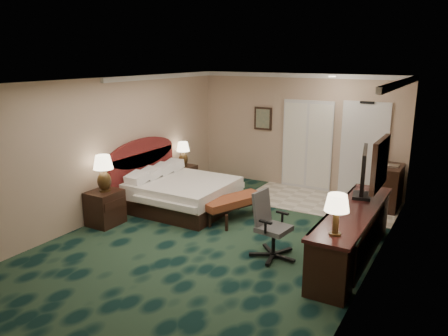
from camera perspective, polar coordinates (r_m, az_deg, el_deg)
The scene contains 24 objects.
floor at distance 7.61m, azimuth -0.95°, elevation -9.51°, with size 5.00×7.50×0.00m, color black.
ceiling at distance 6.96m, azimuth -1.04°, elevation 11.23°, with size 5.00×7.50×0.00m, color silver.
wall_back at distance 10.49m, azimuth 9.65°, elevation 4.72°, with size 5.00×0.00×2.70m, color tan.
wall_front at distance 4.56m, azimuth -26.44°, elevation -9.66°, with size 5.00×0.00×2.70m, color tan.
wall_left at distance 8.69m, azimuth -15.28°, elevation 2.40°, with size 0.00×7.50×2.70m, color tan.
wall_right at distance 6.30m, azimuth 18.91°, elevation -2.41°, with size 0.00×7.50×2.70m, color tan.
crown_molding at distance 6.97m, azimuth -1.04°, elevation 10.82°, with size 5.00×7.50×0.10m, color silver, non-canonical shape.
tile_patch at distance 9.76m, azimuth 12.51°, elevation -4.32°, with size 3.20×1.70×0.01m, color #B0A795.
headboard at distance 9.51m, azimuth -10.52°, elevation -0.34°, with size 0.12×2.00×1.40m, color #541017, non-canonical shape.
entry_door at distance 10.10m, azimuth 17.77°, elevation 2.11°, with size 1.02×0.06×2.18m, color silver.
closet_doors at distance 10.43m, azimuth 10.79°, elevation 2.93°, with size 1.20×0.06×2.10m, color white.
wall_art at distance 10.76m, azimuth 5.12°, elevation 6.46°, with size 0.45×0.06×0.55m, color #4B6057.
wall_mirror at distance 6.83m, azimuth 19.74°, elevation 0.54°, with size 0.05×0.95×0.75m, color white.
bed at distance 9.08m, azimuth -5.32°, elevation -3.47°, with size 1.91×1.77×0.60m, color white.
nightstand_near at distance 8.51m, azimuth -15.28°, elevation -5.03°, with size 0.52×0.60×0.65m, color black.
nightstand_far at distance 10.50m, azimuth -5.11°, elevation -1.16°, with size 0.43×0.50×0.54m, color black.
lamp_near at distance 8.33m, azimuth -15.43°, elevation -0.67°, with size 0.36×0.36×0.68m, color black, non-canonical shape.
lamp_far at distance 10.37m, azimuth -5.36°, elevation 1.83°, with size 0.31×0.31×0.58m, color black, non-canonical shape.
bed_bench at distance 8.49m, azimuth 1.17°, elevation -5.28°, with size 0.46×1.32×0.45m, color brown.
desk at distance 7.07m, azimuth 16.37°, elevation -8.41°, with size 0.62×2.87×0.83m, color black.
tv at distance 7.45m, azimuth 17.74°, elevation -0.69°, with size 0.09×1.04×0.81m, color black.
desk_lamp at distance 5.83m, azimuth 14.45°, elevation -5.89°, with size 0.32×0.32×0.56m, color black, non-canonical shape.
desk_chair at distance 6.88m, azimuth 6.54°, elevation -7.53°, with size 0.61×0.57×1.05m, color #4C4C4C, non-canonical shape.
minibar at distance 9.63m, azimuth 20.65°, elevation -2.39°, with size 0.48×0.86×0.91m, color black.
Camera 1 is at (3.59, -5.95, 3.10)m, focal length 35.00 mm.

